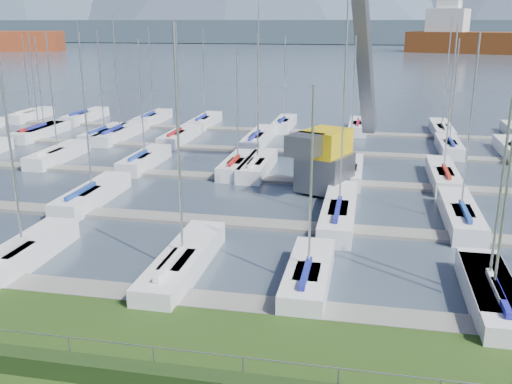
# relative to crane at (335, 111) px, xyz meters

# --- Properties ---
(water) EXTENTS (800.00, 540.00, 0.20)m
(water) POSITION_rel_crane_xyz_m (-3.03, 235.14, -5.73)
(water) COLOR #3B4756
(hedge) EXTENTS (80.00, 0.70, 0.70)m
(hedge) POSITION_rel_crane_xyz_m (-3.03, -25.26, -4.98)
(hedge) COLOR #1E3212
(hedge) RESTS_ON grass
(fence) EXTENTS (80.00, 0.04, 0.04)m
(fence) POSITION_rel_crane_xyz_m (-3.03, -24.86, -4.13)
(fence) COLOR gray
(fence) RESTS_ON grass
(foothill) EXTENTS (900.00, 80.00, 12.00)m
(foothill) POSITION_rel_crane_xyz_m (-3.03, 305.14, 0.67)
(foothill) COLOR #3F505D
(foothill) RESTS_ON water
(docks) EXTENTS (90.00, 41.60, 0.25)m
(docks) POSITION_rel_crane_xyz_m (-3.03, 1.14, -5.55)
(docks) COLOR #65645E
(docks) RESTS_ON water
(crane) EXTENTS (6.07, 13.48, 22.35)m
(crane) POSITION_rel_crane_xyz_m (0.00, 0.00, 0.00)
(crane) COLOR #55565C
(crane) RESTS_ON water
(sailboat_fleet) EXTENTS (74.81, 49.81, 13.74)m
(sailboat_fleet) POSITION_rel_crane_xyz_m (-6.10, 4.31, 0.02)
(sailboat_fleet) COLOR navy
(sailboat_fleet) RESTS_ON water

